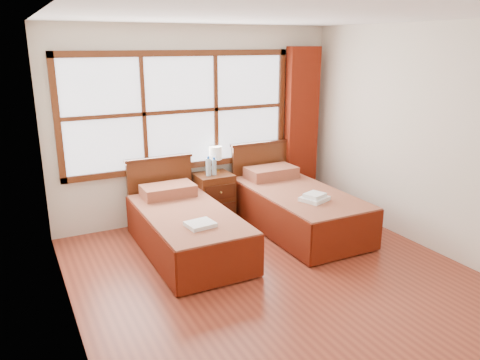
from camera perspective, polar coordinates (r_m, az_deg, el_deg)
name	(u,v)px	position (r m, az deg, el deg)	size (l,w,h in m)	color
floor	(284,283)	(4.92, 5.34, -12.40)	(4.50, 4.50, 0.00)	brown
ceiling	(291,15)	(4.33, 6.29, 19.40)	(4.50, 4.50, 0.00)	white
wall_back	(198,125)	(6.42, -5.18, 6.75)	(4.00, 4.00, 0.00)	silver
wall_left	(65,189)	(3.79, -20.60, -0.99)	(4.50, 4.50, 0.00)	silver
wall_right	(436,141)	(5.76, 22.83, 4.44)	(4.50, 4.50, 0.00)	silver
window	(181,111)	(6.26, -7.23, 8.30)	(3.16, 0.06, 1.56)	white
curtain	(301,126)	(7.07, 7.48, 6.49)	(0.50, 0.16, 2.30)	maroon
bed_left	(186,228)	(5.53, -6.61, -5.80)	(0.97, 1.99, 0.94)	#431D0E
bed_right	(296,206)	(6.19, 6.82, -3.22)	(1.02, 2.04, 0.99)	#431D0E
nightstand	(214,197)	(6.46, -3.21, -2.05)	(0.49, 0.48, 0.65)	#532712
towels_left	(200,224)	(4.98, -4.86, -5.40)	(0.31, 0.28, 0.04)	white
towels_right	(315,198)	(5.72, 9.08, -2.12)	(0.38, 0.36, 0.09)	white
lamp	(215,154)	(6.46, -3.02, 3.23)	(0.18, 0.18, 0.35)	gold
bottle_near	(208,167)	(6.27, -3.87, 1.61)	(0.07, 0.07, 0.27)	#A3C3D1
bottle_far	(214,167)	(6.31, -3.17, 1.60)	(0.06, 0.06, 0.24)	#A3C3D1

